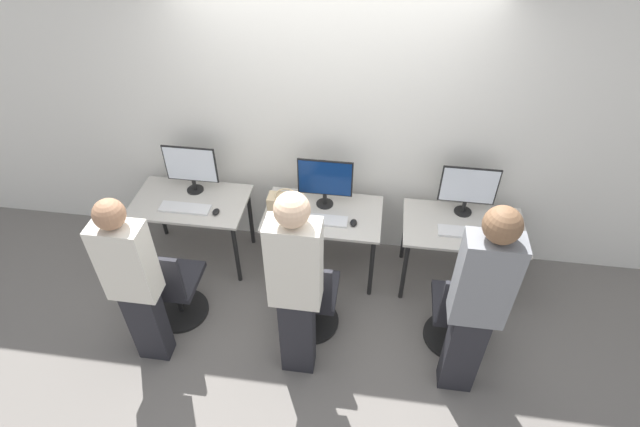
{
  "coord_description": "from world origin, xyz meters",
  "views": [
    {
      "loc": [
        0.44,
        -3.0,
        3.55
      ],
      "look_at": [
        0.0,
        0.12,
        0.85
      ],
      "focal_mm": 28.0,
      "sensor_mm": 36.0,
      "label": 1
    }
  ],
  "objects_px": {
    "mouse_left": "(216,212)",
    "office_chair_right": "(460,315)",
    "keyboard_center": "(321,220)",
    "keyboard_right": "(465,232)",
    "keyboard_left": "(185,208)",
    "monitor_center": "(325,180)",
    "person_left": "(133,280)",
    "office_chair_center": "(310,300)",
    "handbag": "(286,206)",
    "office_chair_left": "(172,289)",
    "person_center": "(295,284)",
    "monitor_left": "(191,167)",
    "mouse_center": "(353,223)",
    "mouse_right": "(502,233)",
    "person_right": "(478,301)",
    "monitor_right": "(468,188)"
  },
  "relations": [
    {
      "from": "office_chair_left",
      "to": "keyboard_center",
      "type": "relative_size",
      "value": 1.96
    },
    {
      "from": "keyboard_left",
      "to": "monitor_center",
      "type": "relative_size",
      "value": 0.94
    },
    {
      "from": "mouse_center",
      "to": "person_left",
      "type": "bearing_deg",
      "value": -145.91
    },
    {
      "from": "keyboard_left",
      "to": "person_right",
      "type": "bearing_deg",
      "value": -21.49
    },
    {
      "from": "keyboard_center",
      "to": "keyboard_right",
      "type": "height_order",
      "value": "same"
    },
    {
      "from": "mouse_right",
      "to": "handbag",
      "type": "relative_size",
      "value": 0.3
    },
    {
      "from": "person_center",
      "to": "office_chair_right",
      "type": "relative_size",
      "value": 1.96
    },
    {
      "from": "person_left",
      "to": "monitor_center",
      "type": "xyz_separation_m",
      "value": [
        1.22,
        1.25,
        0.1
      ]
    },
    {
      "from": "monitor_right",
      "to": "office_chair_right",
      "type": "bearing_deg",
      "value": -91.78
    },
    {
      "from": "person_center",
      "to": "mouse_right",
      "type": "relative_size",
      "value": 19.35
    },
    {
      "from": "person_left",
      "to": "office_chair_center",
      "type": "distance_m",
      "value": 1.37
    },
    {
      "from": "mouse_left",
      "to": "office_chair_right",
      "type": "relative_size",
      "value": 0.1
    },
    {
      "from": "office_chair_left",
      "to": "keyboard_right",
      "type": "distance_m",
      "value": 2.5
    },
    {
      "from": "person_center",
      "to": "person_right",
      "type": "xyz_separation_m",
      "value": [
        1.22,
        0.01,
        0.01
      ]
    },
    {
      "from": "mouse_left",
      "to": "office_chair_right",
      "type": "bearing_deg",
      "value": -14.79
    },
    {
      "from": "mouse_right",
      "to": "person_right",
      "type": "height_order",
      "value": "person_right"
    },
    {
      "from": "monitor_left",
      "to": "person_center",
      "type": "distance_m",
      "value": 1.7
    },
    {
      "from": "keyboard_left",
      "to": "mouse_right",
      "type": "height_order",
      "value": "mouse_right"
    },
    {
      "from": "person_left",
      "to": "person_center",
      "type": "relative_size",
      "value": 0.92
    },
    {
      "from": "mouse_left",
      "to": "handbag",
      "type": "distance_m",
      "value": 0.63
    },
    {
      "from": "keyboard_left",
      "to": "handbag",
      "type": "height_order",
      "value": "handbag"
    },
    {
      "from": "person_left",
      "to": "person_center",
      "type": "height_order",
      "value": "person_center"
    },
    {
      "from": "office_chair_center",
      "to": "mouse_right",
      "type": "bearing_deg",
      "value": 22.76
    },
    {
      "from": "monitor_center",
      "to": "mouse_right",
      "type": "bearing_deg",
      "value": -7.1
    },
    {
      "from": "monitor_right",
      "to": "handbag",
      "type": "distance_m",
      "value": 1.56
    },
    {
      "from": "keyboard_left",
      "to": "office_chair_right",
      "type": "relative_size",
      "value": 0.51
    },
    {
      "from": "mouse_right",
      "to": "person_center",
      "type": "bearing_deg",
      "value": -147.18
    },
    {
      "from": "keyboard_center",
      "to": "keyboard_left",
      "type": "bearing_deg",
      "value": -179.44
    },
    {
      "from": "keyboard_center",
      "to": "person_right",
      "type": "relative_size",
      "value": 0.26
    },
    {
      "from": "person_center",
      "to": "person_left",
      "type": "bearing_deg",
      "value": -177.62
    },
    {
      "from": "keyboard_center",
      "to": "monitor_right",
      "type": "xyz_separation_m",
      "value": [
        1.22,
        0.29,
        0.25
      ]
    },
    {
      "from": "mouse_left",
      "to": "keyboard_right",
      "type": "bearing_deg",
      "value": 1.14
    },
    {
      "from": "monitor_left",
      "to": "mouse_center",
      "type": "distance_m",
      "value": 1.54
    },
    {
      "from": "mouse_center",
      "to": "office_chair_left",
      "type": "bearing_deg",
      "value": -155.94
    },
    {
      "from": "monitor_left",
      "to": "person_left",
      "type": "distance_m",
      "value": 1.29
    },
    {
      "from": "office_chair_center",
      "to": "handbag",
      "type": "distance_m",
      "value": 0.82
    },
    {
      "from": "mouse_center",
      "to": "monitor_left",
      "type": "bearing_deg",
      "value": 169.84
    },
    {
      "from": "monitor_center",
      "to": "office_chair_right",
      "type": "distance_m",
      "value": 1.57
    },
    {
      "from": "mouse_left",
      "to": "office_chair_left",
      "type": "relative_size",
      "value": 0.1
    },
    {
      "from": "mouse_left",
      "to": "person_center",
      "type": "xyz_separation_m",
      "value": [
        0.89,
        -0.94,
        0.24
      ]
    },
    {
      "from": "mouse_right",
      "to": "person_right",
      "type": "distance_m",
      "value": 1.08
    },
    {
      "from": "monitor_right",
      "to": "office_chair_right",
      "type": "distance_m",
      "value": 1.07
    },
    {
      "from": "monitor_left",
      "to": "person_center",
      "type": "relative_size",
      "value": 0.28
    },
    {
      "from": "person_center",
      "to": "keyboard_right",
      "type": "distance_m",
      "value": 1.62
    },
    {
      "from": "mouse_center",
      "to": "office_chair_right",
      "type": "bearing_deg",
      "value": -32.7
    },
    {
      "from": "office_chair_left",
      "to": "monitor_center",
      "type": "xyz_separation_m",
      "value": [
        1.17,
        0.88,
        0.6
      ]
    },
    {
      "from": "mouse_left",
      "to": "person_left",
      "type": "xyz_separation_m",
      "value": [
        -0.29,
        -0.99,
        0.15
      ]
    },
    {
      "from": "person_center",
      "to": "keyboard_center",
      "type": "bearing_deg",
      "value": 87.38
    },
    {
      "from": "keyboard_center",
      "to": "office_chair_right",
      "type": "distance_m",
      "value": 1.37
    },
    {
      "from": "person_right",
      "to": "handbag",
      "type": "height_order",
      "value": "person_right"
    }
  ]
}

